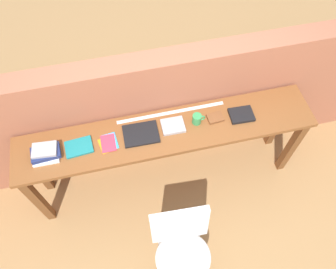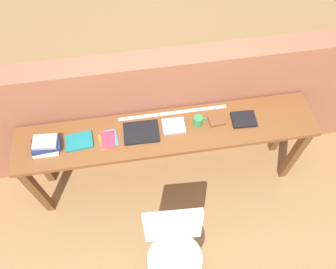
{
  "view_description": "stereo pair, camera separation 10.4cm",
  "coord_description": "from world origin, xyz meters",
  "px_view_note": "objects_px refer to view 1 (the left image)",
  "views": [
    {
      "loc": [
        -0.32,
        -1.11,
        3.14
      ],
      "look_at": [
        0.0,
        0.25,
        0.9
      ],
      "focal_mm": 35.0,
      "sensor_mm": 36.0,
      "label": 1
    },
    {
      "loc": [
        -0.21,
        -1.13,
        3.14
      ],
      "look_at": [
        0.0,
        0.25,
        0.9
      ],
      "focal_mm": 35.0,
      "sensor_mm": 36.0,
      "label": 2
    }
  ],
  "objects_px": {
    "book_stack_leftmost": "(45,153)",
    "mug": "(197,119)",
    "book_open_centre": "(141,134)",
    "chair_white_moulded": "(182,246)",
    "pamphlet_pile_colourful": "(109,143)",
    "leather_journal_brown": "(215,118)",
    "book_repair_rightmost": "(241,115)",
    "magazine_cycling": "(79,147)"
  },
  "relations": [
    {
      "from": "chair_white_moulded",
      "to": "mug",
      "type": "bearing_deg",
      "value": 68.83
    },
    {
      "from": "pamphlet_pile_colourful",
      "to": "book_repair_rightmost",
      "type": "height_order",
      "value": "book_repair_rightmost"
    },
    {
      "from": "book_stack_leftmost",
      "to": "book_repair_rightmost",
      "type": "xyz_separation_m",
      "value": [
        1.61,
        0.01,
        -0.02
      ]
    },
    {
      "from": "mug",
      "to": "book_repair_rightmost",
      "type": "xyz_separation_m",
      "value": [
        0.38,
        -0.02,
        -0.03
      ]
    },
    {
      "from": "mug",
      "to": "book_stack_leftmost",
      "type": "bearing_deg",
      "value": -178.23
    },
    {
      "from": "magazine_cycling",
      "to": "pamphlet_pile_colourful",
      "type": "bearing_deg",
      "value": -7.95
    },
    {
      "from": "chair_white_moulded",
      "to": "pamphlet_pile_colourful",
      "type": "xyz_separation_m",
      "value": [
        -0.41,
        0.83,
        0.36
      ]
    },
    {
      "from": "book_stack_leftmost",
      "to": "book_open_centre",
      "type": "xyz_separation_m",
      "value": [
        0.75,
        0.02,
        -0.03
      ]
    },
    {
      "from": "chair_white_moulded",
      "to": "magazine_cycling",
      "type": "distance_m",
      "value": 1.12
    },
    {
      "from": "chair_white_moulded",
      "to": "mug",
      "type": "height_order",
      "value": "mug"
    },
    {
      "from": "mug",
      "to": "book_open_centre",
      "type": "bearing_deg",
      "value": -177.94
    },
    {
      "from": "book_stack_leftmost",
      "to": "mug",
      "type": "distance_m",
      "value": 1.23
    },
    {
      "from": "leather_journal_brown",
      "to": "book_repair_rightmost",
      "type": "relative_size",
      "value": 0.65
    },
    {
      "from": "pamphlet_pile_colourful",
      "to": "magazine_cycling",
      "type": "bearing_deg",
      "value": 176.6
    },
    {
      "from": "book_open_centre",
      "to": "mug",
      "type": "height_order",
      "value": "mug"
    },
    {
      "from": "mug",
      "to": "book_repair_rightmost",
      "type": "bearing_deg",
      "value": -3.52
    },
    {
      "from": "chair_white_moulded",
      "to": "mug",
      "type": "xyz_separation_m",
      "value": [
        0.34,
        0.87,
        0.4
      ]
    },
    {
      "from": "book_open_centre",
      "to": "mug",
      "type": "bearing_deg",
      "value": 3.49
    },
    {
      "from": "book_stack_leftmost",
      "to": "leather_journal_brown",
      "type": "distance_m",
      "value": 1.39
    },
    {
      "from": "book_repair_rightmost",
      "to": "magazine_cycling",
      "type": "bearing_deg",
      "value": -177.34
    },
    {
      "from": "chair_white_moulded",
      "to": "book_repair_rightmost",
      "type": "xyz_separation_m",
      "value": [
        0.72,
        0.85,
        0.37
      ]
    },
    {
      "from": "pamphlet_pile_colourful",
      "to": "mug",
      "type": "height_order",
      "value": "mug"
    },
    {
      "from": "pamphlet_pile_colourful",
      "to": "book_repair_rightmost",
      "type": "relative_size",
      "value": 0.93
    },
    {
      "from": "pamphlet_pile_colourful",
      "to": "chair_white_moulded",
      "type": "bearing_deg",
      "value": -64.08
    },
    {
      "from": "magazine_cycling",
      "to": "leather_journal_brown",
      "type": "distance_m",
      "value": 1.14
    },
    {
      "from": "book_stack_leftmost",
      "to": "mug",
      "type": "xyz_separation_m",
      "value": [
        1.23,
        0.04,
        0.01
      ]
    },
    {
      "from": "book_open_centre",
      "to": "book_repair_rightmost",
      "type": "relative_size",
      "value": 1.43
    },
    {
      "from": "book_open_centre",
      "to": "leather_journal_brown",
      "type": "distance_m",
      "value": 0.64
    },
    {
      "from": "mug",
      "to": "pamphlet_pile_colourful",
      "type": "bearing_deg",
      "value": -176.92
    },
    {
      "from": "book_open_centre",
      "to": "pamphlet_pile_colourful",
      "type": "bearing_deg",
      "value": -173.66
    },
    {
      "from": "chair_white_moulded",
      "to": "book_open_centre",
      "type": "bearing_deg",
      "value": 99.15
    },
    {
      "from": "chair_white_moulded",
      "to": "book_open_centre",
      "type": "height_order",
      "value": "book_open_centre"
    },
    {
      "from": "book_open_centre",
      "to": "leather_journal_brown",
      "type": "xyz_separation_m",
      "value": [
        0.64,
        0.02,
        0.0
      ]
    },
    {
      "from": "leather_journal_brown",
      "to": "book_repair_rightmost",
      "type": "xyz_separation_m",
      "value": [
        0.22,
        -0.02,
        0.0
      ]
    },
    {
      "from": "mug",
      "to": "chair_white_moulded",
      "type": "bearing_deg",
      "value": -111.17
    },
    {
      "from": "chair_white_moulded",
      "to": "leather_journal_brown",
      "type": "xyz_separation_m",
      "value": [
        0.5,
        0.87,
        0.37
      ]
    },
    {
      "from": "pamphlet_pile_colourful",
      "to": "book_stack_leftmost",
      "type": "bearing_deg",
      "value": 179.76
    },
    {
      "from": "leather_journal_brown",
      "to": "chair_white_moulded",
      "type": "bearing_deg",
      "value": -123.88
    },
    {
      "from": "book_repair_rightmost",
      "to": "chair_white_moulded",
      "type": "bearing_deg",
      "value": -127.74
    },
    {
      "from": "pamphlet_pile_colourful",
      "to": "book_open_centre",
      "type": "relative_size",
      "value": 0.65
    },
    {
      "from": "chair_white_moulded",
      "to": "book_repair_rightmost",
      "type": "height_order",
      "value": "book_repair_rightmost"
    },
    {
      "from": "magazine_cycling",
      "to": "leather_journal_brown",
      "type": "relative_size",
      "value": 1.64
    }
  ]
}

